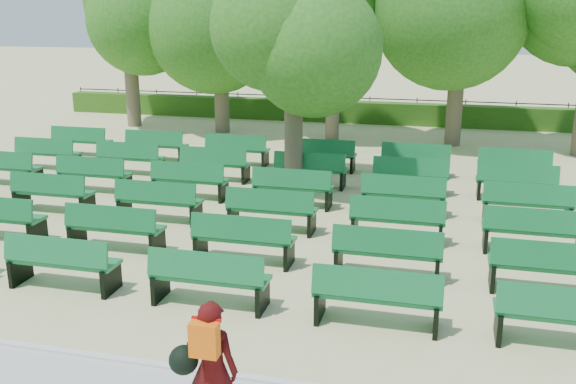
# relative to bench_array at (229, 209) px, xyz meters

# --- Properties ---
(ground) EXTENTS (120.00, 120.00, 0.00)m
(ground) POSITION_rel_bench_array_xyz_m (0.62, -0.58, -0.10)
(ground) COLOR #C6C083
(curb) EXTENTS (30.00, 0.12, 0.10)m
(curb) POSITION_rel_bench_array_xyz_m (0.62, -6.83, -0.05)
(curb) COLOR silver
(curb) RESTS_ON ground
(hedge) EXTENTS (26.00, 0.70, 0.90)m
(hedge) POSITION_rel_bench_array_xyz_m (0.62, 13.42, 0.35)
(hedge) COLOR #2D5B17
(hedge) RESTS_ON ground
(fence) EXTENTS (26.00, 0.10, 1.02)m
(fence) POSITION_rel_bench_array_xyz_m (0.62, 13.82, -0.10)
(fence) COLOR black
(fence) RESTS_ON ground
(tree_line) EXTENTS (21.80, 6.80, 7.04)m
(tree_line) POSITION_rel_bench_array_xyz_m (0.62, 9.42, -0.10)
(tree_line) COLOR #2F6E1D
(tree_line) RESTS_ON ground
(bench_array) EXTENTS (1.99, 0.65, 1.25)m
(bench_array) POSITION_rel_bench_array_xyz_m (0.00, 0.00, 0.00)
(bench_array) COLOR #126B34
(bench_array) RESTS_ON ground
(tree_among) EXTENTS (3.77, 3.77, 5.47)m
(tree_among) POSITION_rel_bench_array_xyz_m (1.00, 2.47, 3.65)
(tree_among) COLOR brown
(tree_among) RESTS_ON ground
(person) EXTENTS (0.79, 0.48, 1.66)m
(person) POSITION_rel_bench_array_xyz_m (2.60, -8.03, 0.82)
(person) COLOR #42090A
(person) RESTS_ON ground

